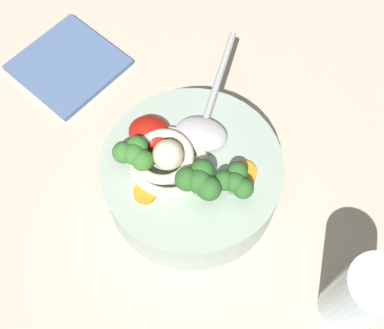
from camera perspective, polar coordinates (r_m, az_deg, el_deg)
table_slab at (r=63.43cm, az=-3.57°, el=-3.06°), size 92.09×92.09×3.50cm
soup_bowl at (r=58.27cm, az=-0.00°, el=-1.45°), size 20.60×20.60×6.88cm
noodle_pile at (r=54.22cm, az=-2.94°, el=0.49°), size 9.64×9.45×3.88cm
soup_spoon at (r=56.88cm, az=1.40°, el=4.70°), size 6.06×17.25×1.60cm
chili_sauce_dollop at (r=56.25cm, az=-4.95°, el=3.75°), size 4.63×4.17×2.08cm
broccoli_floret_rear at (r=51.67cm, az=0.84°, el=-1.81°), size 5.12×4.41×4.05cm
broccoli_floret_left at (r=52.22cm, az=4.90°, el=-1.93°), size 4.36×3.75×3.45cm
broccoli_floret_far at (r=53.63cm, az=-6.63°, el=1.29°), size 4.71×4.05×3.72cm
carrot_slice_near_spoon at (r=54.78cm, az=5.92°, el=-0.98°), size 2.88×2.88×0.59cm
carrot_slice_extra_a at (r=56.26cm, az=-1.78°, el=2.76°), size 2.93×2.93×0.78cm
carrot_slice_right at (r=53.60cm, az=-4.95°, el=-3.36°), size 2.49×2.49×0.73cm
drinking_glass at (r=54.26cm, az=18.79°, el=-14.13°), size 6.07×6.07×11.83cm
folded_napkin at (r=72.79cm, az=-13.96°, el=11.00°), size 17.23×17.18×0.80cm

